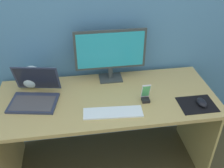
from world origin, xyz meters
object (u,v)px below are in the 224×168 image
Objects in this scene: monitor at (110,53)px; fishbowl at (31,77)px; laptop at (35,95)px; keyboard_external at (113,112)px; mouse at (202,102)px; phone_in_dock at (146,95)px.

fishbowl is (-0.61, -0.01, -0.15)m from monitor.
laptop is 0.57m from keyboard_external.
fishbowl is 1.26m from mouse.
keyboard_external is 0.27m from phone_in_dock.
laptop is 3.73× the size of mouse.
monitor is 3.21× the size of fishbowl.
laptop is 2.71× the size of phone_in_dock.
monitor reaches higher than mouse.
laptop is at bearing -79.64° from fishbowl.
fishbowl is (-0.03, 0.19, 0.03)m from laptop.
fishbowl is 0.87m from phone_in_dock.
laptop is at bearing 166.63° from mouse.
laptop is at bearing 170.95° from phone_in_dock.
phone_in_dock is (0.20, -0.32, -0.18)m from monitor.
phone_in_dock is (0.25, 0.10, 0.04)m from keyboard_external.
mouse is 0.39m from phone_in_dock.
keyboard_external is at bearing -96.05° from monitor.
laptop is (-0.57, -0.20, -0.19)m from monitor.
laptop reaches higher than phone_in_dock.
fishbowl reaches higher than mouse.
monitor is 3.95× the size of phone_in_dock.
laptop is 0.20m from fishbowl.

